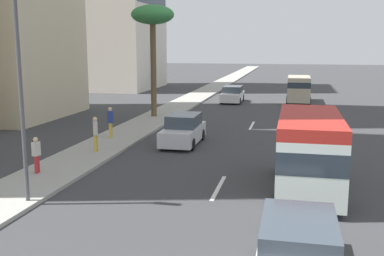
# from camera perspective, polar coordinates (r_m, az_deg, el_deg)

# --- Properties ---
(ground_plane) EXTENTS (198.00, 198.00, 0.00)m
(ground_plane) POSITION_cam_1_polar(r_m,az_deg,el_deg) (37.10, 8.06, 1.57)
(ground_plane) COLOR #38383A
(sidewalk_right) EXTENTS (162.00, 2.95, 0.15)m
(sidewalk_right) POSITION_cam_1_polar(r_m,az_deg,el_deg) (38.33, -2.92, 2.05)
(sidewalk_right) COLOR #9E9B93
(sidewalk_right) RESTS_ON ground_plane
(lane_stripe_mid) EXTENTS (3.20, 0.16, 0.01)m
(lane_stripe_mid) POSITION_cam_1_polar(r_m,az_deg,el_deg) (18.32, 3.29, -7.35)
(lane_stripe_mid) COLOR silver
(lane_stripe_mid) RESTS_ON ground_plane
(lane_stripe_far) EXTENTS (3.20, 0.16, 0.01)m
(lane_stripe_far) POSITION_cam_1_polar(r_m,az_deg,el_deg) (32.37, 7.39, 0.33)
(lane_stripe_far) COLOR silver
(lane_stripe_far) RESTS_ON ground_plane
(car_lead) EXTENTS (4.69, 1.90, 1.67)m
(car_lead) POSITION_cam_1_polar(r_m,az_deg,el_deg) (11.37, 12.93, -14.73)
(car_lead) COLOR white
(car_lead) RESTS_ON ground_plane
(minibus_second) EXTENTS (6.34, 2.42, 2.93)m
(minibus_second) POSITION_cam_1_polar(r_m,az_deg,el_deg) (18.15, 14.23, -2.58)
(minibus_second) COLOR silver
(minibus_second) RESTS_ON ground_plane
(car_third) EXTENTS (4.54, 1.93, 1.56)m
(car_third) POSITION_cam_1_polar(r_m,az_deg,el_deg) (45.20, 5.02, 4.13)
(car_third) COLOR white
(car_third) RESTS_ON ground_plane
(van_fourth) EXTENTS (5.32, 2.23, 2.47)m
(van_fourth) POSITION_cam_1_polar(r_m,az_deg,el_deg) (46.15, 13.03, 4.87)
(van_fourth) COLOR beige
(van_fourth) RESTS_ON ground_plane
(car_fifth) EXTENTS (4.36, 1.85, 1.68)m
(car_fifth) POSITION_cam_1_polar(r_m,az_deg,el_deg) (25.98, -1.08, -0.28)
(car_fifth) COLOR silver
(car_fifth) RESTS_ON ground_plane
(pedestrian_near_lamp) EXTENTS (0.36, 0.28, 1.56)m
(pedestrian_near_lamp) POSITION_cam_1_polar(r_m,az_deg,el_deg) (20.66, -18.64, -3.00)
(pedestrian_near_lamp) COLOR red
(pedestrian_near_lamp) RESTS_ON sidewalk_right
(pedestrian_mid_block) EXTENTS (0.38, 0.34, 1.78)m
(pedestrian_mid_block) POSITION_cam_1_polar(r_m,az_deg,el_deg) (24.04, -11.82, -0.51)
(pedestrian_mid_block) COLOR gold
(pedestrian_mid_block) RESTS_ON sidewalk_right
(pedestrian_by_tree) EXTENTS (0.30, 0.36, 1.80)m
(pedestrian_by_tree) POSITION_cam_1_polar(r_m,az_deg,el_deg) (27.38, -10.02, 0.89)
(pedestrian_by_tree) COLOR gold
(pedestrian_by_tree) RESTS_ON sidewalk_right
(palm_tree) EXTENTS (3.18, 3.18, 8.28)m
(palm_tree) POSITION_cam_1_polar(r_m,az_deg,el_deg) (35.15, -4.87, 13.21)
(palm_tree) COLOR brown
(palm_tree) RESTS_ON sidewalk_right
(street_lamp) EXTENTS (0.24, 0.97, 7.23)m
(street_lamp) POSITION_cam_1_polar(r_m,az_deg,el_deg) (16.53, -20.18, 6.28)
(street_lamp) COLOR #4C4C51
(street_lamp) RESTS_ON sidewalk_right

